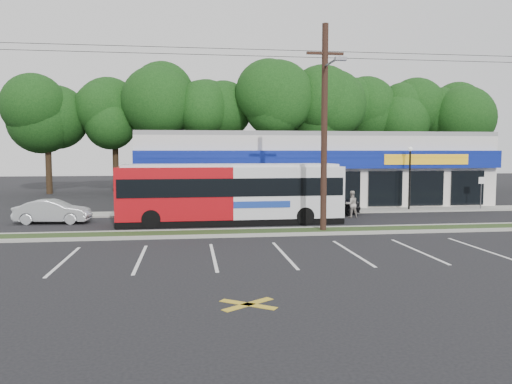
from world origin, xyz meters
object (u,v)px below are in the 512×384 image
object	(u,v)px
sign_post	(481,187)
car_dark	(324,202)
lamp_post	(410,171)
pedestrian_a	(279,203)
metrobus	(231,192)
pedestrian_b	(351,204)
utility_pole	(321,121)
car_silver	(53,211)

from	to	relation	value
sign_post	car_dark	size ratio (longest dim) A/B	0.49
lamp_post	pedestrian_a	xyz separation A→B (m)	(-9.00, -1.34, -1.86)
metrobus	lamp_post	bearing A→B (deg)	18.32
metrobus	pedestrian_b	bearing A→B (deg)	10.52
utility_pole	metrobus	bearing A→B (deg)	138.61
utility_pole	sign_post	bearing A→B (deg)	30.15
lamp_post	metrobus	bearing A→B (deg)	-160.62
car_dark	sign_post	bearing A→B (deg)	-81.86
lamp_post	pedestrian_b	distance (m)	5.95
car_dark	car_silver	bearing A→B (deg)	100.08
lamp_post	car_silver	bearing A→B (deg)	-172.46
metrobus	pedestrian_b	xyz separation A→B (m)	(7.32, 1.50, -0.93)
lamp_post	sign_post	distance (m)	5.13
metrobus	car_silver	world-z (taller)	metrobus
car_dark	metrobus	bearing A→B (deg)	121.23
metrobus	pedestrian_a	world-z (taller)	metrobus
sign_post	metrobus	distance (m)	17.70
metrobus	utility_pole	bearing A→B (deg)	-42.45
pedestrian_a	lamp_post	bearing A→B (deg)	149.62
sign_post	car_silver	xyz separation A→B (m)	(-26.94, -2.68, -0.90)
sign_post	car_dark	world-z (taller)	sign_post
lamp_post	pedestrian_b	bearing A→B (deg)	-150.26
utility_pole	pedestrian_a	xyz separation A→B (m)	(-0.83, 6.53, -4.60)
car_dark	pedestrian_b	size ratio (longest dim) A/B	2.81
sign_post	metrobus	bearing A→B (deg)	-166.69
metrobus	car_dark	distance (m)	6.96
sign_post	car_silver	bearing A→B (deg)	-174.32
car_dark	utility_pole	bearing A→B (deg)	166.76
lamp_post	car_dark	world-z (taller)	lamp_post
sign_post	pedestrian_b	bearing A→B (deg)	-165.42
lamp_post	pedestrian_a	world-z (taller)	lamp_post
sign_post	pedestrian_b	distance (m)	10.26
utility_pole	metrobus	xyz separation A→B (m)	(-4.05, 3.57, -3.68)
utility_pole	lamp_post	distance (m)	11.67
car_silver	pedestrian_b	world-z (taller)	pedestrian_b
car_silver	sign_post	bearing A→B (deg)	-79.97
utility_pole	pedestrian_b	xyz separation A→B (m)	(3.27, 5.07, -4.61)
lamp_post	car_silver	distance (m)	22.22
sign_post	pedestrian_a	size ratio (longest dim) A/B	1.37
utility_pole	pedestrian_b	world-z (taller)	utility_pole
pedestrian_b	pedestrian_a	bearing A→B (deg)	-25.41
car_dark	car_silver	distance (m)	15.92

